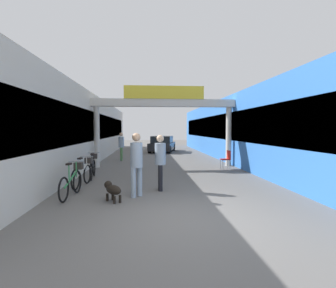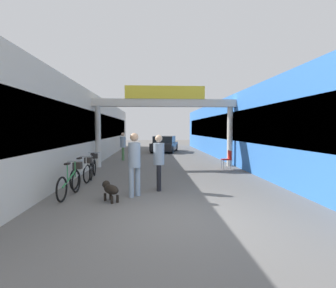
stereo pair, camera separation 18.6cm
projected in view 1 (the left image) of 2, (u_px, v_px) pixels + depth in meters
ground_plane at (186, 218)px, 5.61m from camera, size 80.00×80.00×0.00m
storefront_left at (78, 130)px, 16.06m from camera, size 3.00×26.00×3.74m
storefront_right at (240, 130)px, 16.84m from camera, size 3.00×26.00×3.74m
arcade_sign_gateway at (164, 110)px, 13.16m from camera, size 7.40×0.47×4.04m
pedestrian_with_dog at (136, 160)px, 7.32m from camera, size 0.48×0.48×1.80m
pedestrian_companion at (160, 159)px, 8.12m from camera, size 0.35×0.38×1.73m
pedestrian_carrying_crate at (121, 145)px, 15.94m from camera, size 0.39×0.40×1.69m
dog_on_leash at (112, 189)px, 6.89m from camera, size 0.61×0.70×0.52m
bicycle_green_nearest at (72, 181)px, 7.40m from camera, size 0.46×1.69×0.98m
bicycle_silver_second at (83, 173)px, 8.74m from camera, size 0.46×1.68×0.98m
bicycle_black_third at (93, 167)px, 10.25m from camera, size 0.46×1.69×0.98m
bollard_post_metal at (138, 171)px, 8.62m from camera, size 0.10×0.10×1.04m
cafe_chair_red_nearer at (227, 158)px, 12.42m from camera, size 0.43×0.43×0.89m
parked_car_black at (162, 144)px, 21.90m from camera, size 2.55×4.28×1.33m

